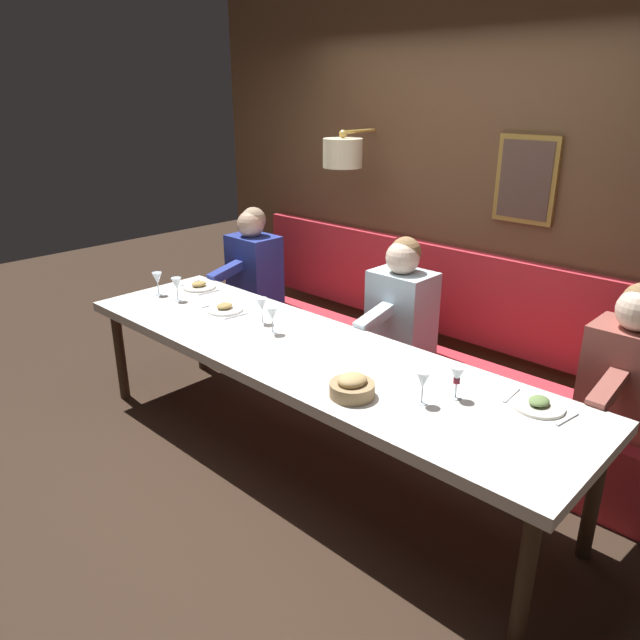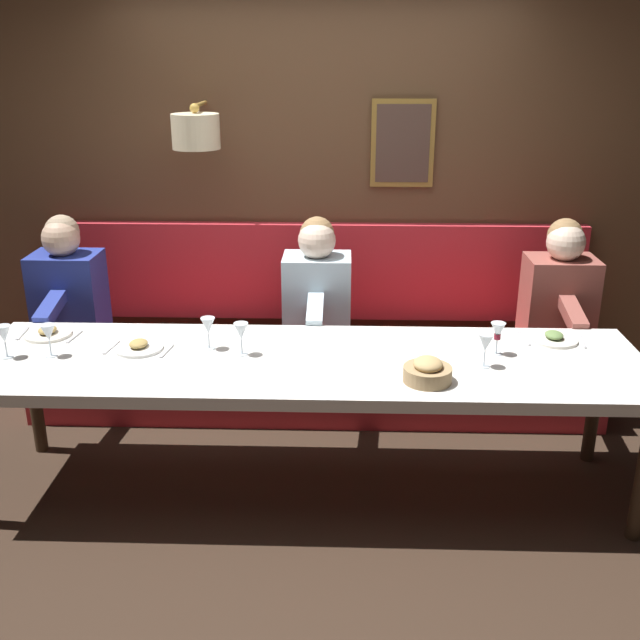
# 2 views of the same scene
# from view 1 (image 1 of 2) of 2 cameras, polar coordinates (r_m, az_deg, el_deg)

# --- Properties ---
(ground_plane) EXTENTS (12.00, 12.00, 0.00)m
(ground_plane) POSITION_cam_1_polar(r_m,az_deg,el_deg) (3.79, -1.20, -13.06)
(ground_plane) COLOR #332319
(dining_table) EXTENTS (0.90, 3.28, 0.74)m
(dining_table) POSITION_cam_1_polar(r_m,az_deg,el_deg) (3.46, -1.29, -3.63)
(dining_table) COLOR silver
(dining_table) RESTS_ON ground_plane
(banquette_bench) EXTENTS (0.52, 3.48, 0.45)m
(banquette_bench) POSITION_cam_1_polar(r_m,az_deg,el_deg) (4.27, 7.24, -5.59)
(banquette_bench) COLOR red
(banquette_bench) RESTS_ON ground_plane
(back_wall_panel) EXTENTS (0.59, 4.68, 2.90)m
(back_wall_panel) POSITION_cam_1_polar(r_m,az_deg,el_deg) (4.37, 12.45, 10.44)
(back_wall_panel) COLOR brown
(back_wall_panel) RESTS_ON ground_plane
(diner_nearest) EXTENTS (0.60, 0.40, 0.79)m
(diner_nearest) POSITION_cam_1_polar(r_m,az_deg,el_deg) (3.46, 27.19, -3.70)
(diner_nearest) COLOR #934C42
(diner_nearest) RESTS_ON banquette_bench
(diner_near) EXTENTS (0.60, 0.40, 0.79)m
(diner_near) POSITION_cam_1_polar(r_m,az_deg,el_deg) (4.03, 7.71, 1.84)
(diner_near) COLOR silver
(diner_near) RESTS_ON banquette_bench
(diner_middle) EXTENTS (0.60, 0.40, 0.79)m
(diner_middle) POSITION_cam_1_polar(r_m,az_deg,el_deg) (5.01, -6.33, 5.73)
(diner_middle) COLOR #283893
(diner_middle) RESTS_ON banquette_bench
(place_setting_0) EXTENTS (0.24, 0.33, 0.05)m
(place_setting_0) POSITION_cam_1_polar(r_m,az_deg,el_deg) (4.07, -8.98, 1.08)
(place_setting_0) COLOR white
(place_setting_0) RESTS_ON dining_table
(place_setting_1) EXTENTS (0.24, 0.32, 0.05)m
(place_setting_1) POSITION_cam_1_polar(r_m,az_deg,el_deg) (4.57, -11.35, 3.15)
(place_setting_1) COLOR silver
(place_setting_1) RESTS_ON dining_table
(place_setting_2) EXTENTS (0.24, 0.32, 0.05)m
(place_setting_2) POSITION_cam_1_polar(r_m,az_deg,el_deg) (3.00, 19.95, -7.52)
(place_setting_2) COLOR silver
(place_setting_2) RESTS_ON dining_table
(wine_glass_0) EXTENTS (0.07, 0.07, 0.16)m
(wine_glass_0) POSITION_cam_1_polar(r_m,az_deg,el_deg) (2.85, 9.70, -5.69)
(wine_glass_0) COLOR silver
(wine_glass_0) RESTS_ON dining_table
(wine_glass_1) EXTENTS (0.07, 0.07, 0.16)m
(wine_glass_1) POSITION_cam_1_polar(r_m,az_deg,el_deg) (3.63, -4.53, 0.51)
(wine_glass_1) COLOR silver
(wine_glass_1) RESTS_ON dining_table
(wine_glass_2) EXTENTS (0.07, 0.07, 0.16)m
(wine_glass_2) POSITION_cam_1_polar(r_m,az_deg,el_deg) (3.80, -5.53, 1.41)
(wine_glass_2) COLOR silver
(wine_glass_2) RESTS_ON dining_table
(wine_glass_3) EXTENTS (0.07, 0.07, 0.16)m
(wine_glass_3) POSITION_cam_1_polar(r_m,az_deg,el_deg) (4.31, -13.40, 3.30)
(wine_glass_3) COLOR silver
(wine_glass_3) RESTS_ON dining_table
(wine_glass_4) EXTENTS (0.07, 0.07, 0.16)m
(wine_glass_4) POSITION_cam_1_polar(r_m,az_deg,el_deg) (4.47, -15.12, 3.77)
(wine_glass_4) COLOR silver
(wine_glass_4) RESTS_ON dining_table
(wine_glass_5) EXTENTS (0.07, 0.07, 0.16)m
(wine_glass_5) POSITION_cam_1_polar(r_m,az_deg,el_deg) (2.93, 12.82, -5.19)
(wine_glass_5) COLOR silver
(wine_glass_5) RESTS_ON dining_table
(bread_bowl) EXTENTS (0.22, 0.22, 0.12)m
(bread_bowl) POSITION_cam_1_polar(r_m,az_deg,el_deg) (2.91, 3.05, -6.35)
(bread_bowl) COLOR #9E7F56
(bread_bowl) RESTS_ON dining_table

